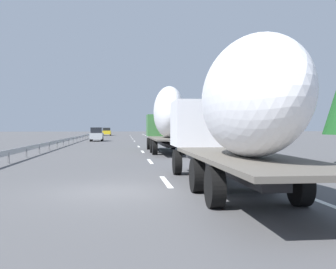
% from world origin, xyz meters
% --- Properties ---
extents(ground_plane, '(260.00, 260.00, 0.00)m').
position_xyz_m(ground_plane, '(40.00, 0.00, 0.00)').
color(ground_plane, '#4C4C4F').
extents(lane_stripe_0, '(3.20, 0.20, 0.01)m').
position_xyz_m(lane_stripe_0, '(2.00, -1.80, 0.00)').
color(lane_stripe_0, white).
rests_on(lane_stripe_0, ground_plane).
extents(lane_stripe_1, '(3.20, 0.20, 0.01)m').
position_xyz_m(lane_stripe_1, '(10.82, -1.80, 0.00)').
color(lane_stripe_1, white).
rests_on(lane_stripe_1, ground_plane).
extents(lane_stripe_2, '(3.20, 0.20, 0.01)m').
position_xyz_m(lane_stripe_2, '(20.19, -1.80, 0.00)').
color(lane_stripe_2, white).
rests_on(lane_stripe_2, ground_plane).
extents(lane_stripe_3, '(3.20, 0.20, 0.01)m').
position_xyz_m(lane_stripe_3, '(28.78, -1.80, 0.00)').
color(lane_stripe_3, white).
rests_on(lane_stripe_3, ground_plane).
extents(lane_stripe_4, '(3.20, 0.20, 0.01)m').
position_xyz_m(lane_stripe_4, '(44.86, -1.80, 0.00)').
color(lane_stripe_4, white).
rests_on(lane_stripe_4, ground_plane).
extents(lane_stripe_5, '(3.20, 0.20, 0.01)m').
position_xyz_m(lane_stripe_5, '(55.78, -1.80, 0.00)').
color(lane_stripe_5, white).
rests_on(lane_stripe_5, ground_plane).
extents(lane_stripe_6, '(3.20, 0.20, 0.01)m').
position_xyz_m(lane_stripe_6, '(67.56, -1.80, 0.00)').
color(lane_stripe_6, white).
rests_on(lane_stripe_6, ground_plane).
extents(lane_stripe_7, '(3.20, 0.20, 0.01)m').
position_xyz_m(lane_stripe_7, '(69.52, -1.80, 0.00)').
color(lane_stripe_7, white).
rests_on(lane_stripe_7, ground_plane).
extents(lane_stripe_8, '(3.20, 0.20, 0.01)m').
position_xyz_m(lane_stripe_8, '(83.23, -1.80, 0.00)').
color(lane_stripe_8, white).
rests_on(lane_stripe_8, ground_plane).
extents(edge_line_right, '(110.00, 0.20, 0.01)m').
position_xyz_m(edge_line_right, '(45.00, -5.50, 0.00)').
color(edge_line_right, white).
rests_on(edge_line_right, ground_plane).
extents(truck_lead, '(12.97, 2.55, 4.99)m').
position_xyz_m(truck_lead, '(18.40, -3.60, 2.74)').
color(truck_lead, '#387038').
rests_on(truck_lead, ground_plane).
extents(truck_trailing, '(13.05, 2.55, 4.38)m').
position_xyz_m(truck_trailing, '(-0.79, -3.60, 2.47)').
color(truck_trailing, silver).
rests_on(truck_trailing, ground_plane).
extents(car_yellow_coupe, '(4.14, 1.88, 1.83)m').
position_xyz_m(car_yellow_coupe, '(82.89, 3.60, 0.93)').
color(car_yellow_coupe, gold).
rests_on(car_yellow_coupe, ground_plane).
extents(car_silver_hatch, '(4.25, 1.74, 1.94)m').
position_xyz_m(car_silver_hatch, '(45.30, 3.49, 0.96)').
color(car_silver_hatch, '#ADB2B7').
rests_on(car_silver_hatch, ground_plane).
extents(road_sign, '(0.10, 0.90, 3.01)m').
position_xyz_m(road_sign, '(43.74, -6.70, 2.09)').
color(road_sign, gray).
rests_on(road_sign, ground_plane).
extents(tree_1, '(3.13, 3.13, 7.63)m').
position_xyz_m(tree_1, '(26.83, -12.05, 4.69)').
color(tree_1, '#472D19').
rests_on(tree_1, ground_plane).
extents(tree_2, '(2.54, 2.54, 6.38)m').
position_xyz_m(tree_2, '(61.49, -11.77, 3.79)').
color(tree_2, '#472D19').
rests_on(tree_2, ground_plane).
extents(tree_3, '(3.87, 3.87, 5.79)m').
position_xyz_m(tree_3, '(40.34, -9.87, 3.55)').
color(tree_3, '#472D19').
rests_on(tree_3, ground_plane).
extents(tree_4, '(3.42, 3.42, 6.57)m').
position_xyz_m(tree_4, '(33.88, -11.23, 4.12)').
color(tree_4, '#472D19').
rests_on(tree_4, ground_plane).
extents(guardrail_median, '(94.00, 0.10, 0.76)m').
position_xyz_m(guardrail_median, '(43.00, 6.00, 0.58)').
color(guardrail_median, '#9EA0A5').
rests_on(guardrail_median, ground_plane).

